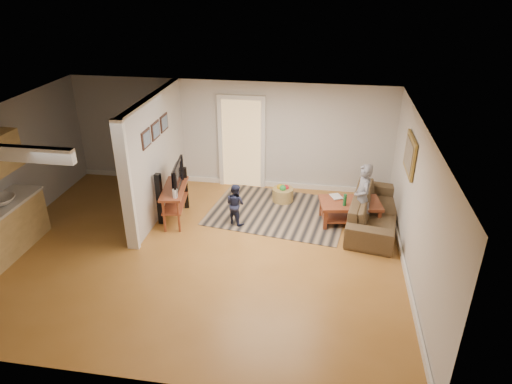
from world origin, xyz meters
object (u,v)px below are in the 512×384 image
sofa (373,225)px  speaker_left (160,199)px  child (359,228)px  tv_console (175,191)px  toy_basket (283,194)px  coffee_table (351,206)px  speaker_right (186,188)px  toddler (236,223)px

sofa → speaker_left: size_ratio=2.07×
speaker_left → child: speaker_left is taller
sofa → tv_console: (-4.04, -0.41, 0.66)m
tv_console → speaker_left: 0.34m
speaker_left → sofa: bearing=11.8°
toy_basket → child: size_ratio=0.34×
coffee_table → toy_basket: bearing=153.3°
sofa → child: (-0.30, -0.19, 0.00)m
sofa → child: size_ratio=1.64×
tv_console → speaker_right: (0.05, 0.54, -0.19)m
sofa → child: bearing=131.9°
speaker_right → toddler: (1.19, -0.49, -0.47)m
tv_console → child: bearing=-5.3°
coffee_table → speaker_right: 3.51m
tv_console → coffee_table: bearing=-1.5°
child → toddler: bearing=-98.4°
speaker_left → toddler: 1.62m
sofa → toddler: toddler is taller
child → toddler: 2.51m
tv_console → toy_basket: tv_console is taller
sofa → speaker_right: size_ratio=2.41×
toy_basket → toddler: toddler is taller
sofa → coffee_table: 0.61m
speaker_left → toy_basket: speaker_left is taller
toy_basket → toddler: (-0.85, -1.13, -0.17)m
tv_console → child: (3.74, 0.23, -0.66)m
speaker_left → toddler: speaker_left is taller
sofa → toddler: 2.82m
child → speaker_right: bearing=-107.3°
sofa → speaker_right: 4.02m
coffee_table → speaker_right: speaker_right is taller
tv_console → speaker_left: speaker_left is taller
coffee_table → tv_console: size_ratio=1.09×
tv_console → speaker_right: tv_console is taller
sofa → toy_basket: bearing=78.3°
tv_console → toddler: (1.24, 0.05, -0.66)m
coffee_table → toddler: coffee_table is taller
speaker_right → coffee_table: bearing=-15.7°
tv_console → toddler: tv_console is taller
tv_console → toddler: 1.40m
speaker_right → toy_basket: (2.04, 0.64, -0.30)m
sofa → speaker_right: speaker_right is taller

